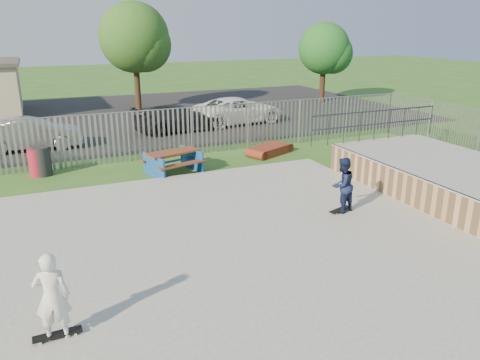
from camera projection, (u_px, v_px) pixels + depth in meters
name	position (u px, v px, depth m)	size (l,w,h in m)	color
ground	(165.00, 267.00, 10.59)	(120.00, 120.00, 0.00)	#2F6121
concrete_slab	(165.00, 264.00, 10.57)	(15.00, 12.00, 0.15)	gray
quarter_pipe	(445.00, 178.00, 14.94)	(5.50, 7.05, 2.19)	tan
fence	(156.00, 166.00, 14.65)	(26.04, 16.02, 2.00)	gray
picnic_table	(173.00, 162.00, 17.21)	(2.29, 2.04, 0.82)	brown
funbox	(270.00, 150.00, 19.76)	(2.04, 1.59, 0.37)	maroon
trash_bin_red	(37.00, 162.00, 16.86)	(0.60, 0.60, 1.00)	#A91A32
trash_bin_grey	(42.00, 161.00, 16.89)	(0.64, 0.64, 1.06)	black
parking_lot	(79.00, 119.00, 27.11)	(40.00, 18.00, 0.02)	black
car_silver	(31.00, 134.00, 20.33)	(1.46, 4.19, 1.38)	#A4A5A9
car_dark	(178.00, 118.00, 23.89)	(1.87, 4.61, 1.34)	black
car_white	(238.00, 110.00, 25.87)	(2.37, 5.14, 1.43)	white
tree_mid	(134.00, 38.00, 28.80)	(4.31, 4.31, 6.65)	#3F2C19
tree_right	(324.00, 49.00, 32.37)	(3.53, 3.53, 5.45)	#382616
skateboard_a	(340.00, 210.00, 13.32)	(0.82, 0.42, 0.08)	black
skateboard_b	(58.00, 335.00, 7.94)	(0.80, 0.22, 0.08)	black
skater_navy	(342.00, 185.00, 13.08)	(0.77, 0.60, 1.59)	#141D41
skater_white	(52.00, 297.00, 7.71)	(0.58, 0.38, 1.59)	white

